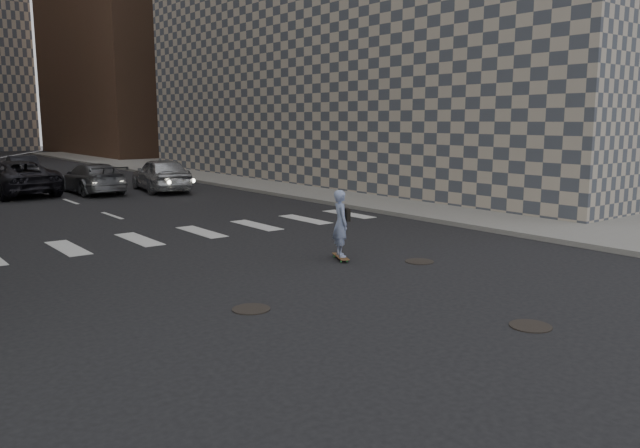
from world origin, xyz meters
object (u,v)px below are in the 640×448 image
(traffic_car_d, at_px, (161,174))
(traffic_car_c, at_px, (12,178))
(skateboarder, at_px, (341,223))
(traffic_car_b, at_px, (92,178))
(traffic_car_e, at_px, (21,167))

(traffic_car_d, bearing_deg, traffic_car_c, -15.95)
(skateboarder, relative_size, traffic_car_c, 0.30)
(traffic_car_b, bearing_deg, traffic_car_d, 156.34)
(skateboarder, height_order, traffic_car_b, skateboarder)
(traffic_car_c, bearing_deg, traffic_car_d, 148.32)
(skateboarder, bearing_deg, traffic_car_d, 104.70)
(traffic_car_b, xyz_separation_m, traffic_car_e, (-0.78, 10.40, -0.03))
(traffic_car_b, distance_m, traffic_car_d, 3.16)
(traffic_car_e, bearing_deg, traffic_car_b, 98.32)
(skateboarder, distance_m, traffic_car_e, 28.58)
(skateboarder, relative_size, traffic_car_b, 0.36)
(traffic_car_d, bearing_deg, traffic_car_b, -15.13)
(traffic_car_b, bearing_deg, traffic_car_c, -25.22)
(skateboarder, distance_m, traffic_car_d, 17.15)
(skateboarder, xyz_separation_m, traffic_car_d, (2.75, 16.93, -0.09))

